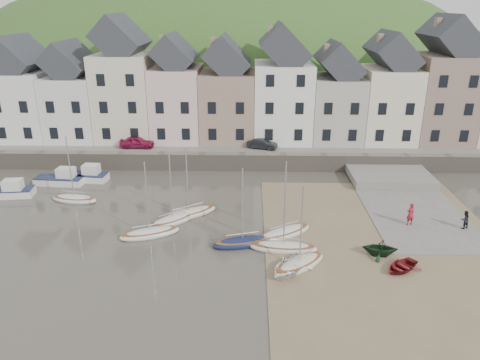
{
  "coord_description": "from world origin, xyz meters",
  "views": [
    {
      "loc": [
        0.91,
        -30.06,
        16.92
      ],
      "look_at": [
        0.0,
        6.0,
        3.0
      ],
      "focal_mm": 34.42,
      "sensor_mm": 36.0,
      "label": 1
    }
  ],
  "objects_px": {
    "sailboat_0": "(74,199)",
    "car_right": "(262,144)",
    "rowboat_green": "(380,248)",
    "rowboat_red": "(401,266)",
    "rowboat_white": "(289,267)",
    "person_red": "(410,214)",
    "person_dark": "(465,220)",
    "car_left": "(137,142)"
  },
  "relations": [
    {
      "from": "person_red",
      "to": "person_dark",
      "type": "height_order",
      "value": "person_red"
    },
    {
      "from": "car_right",
      "to": "sailboat_0",
      "type": "bearing_deg",
      "value": 142.48
    },
    {
      "from": "rowboat_white",
      "to": "person_red",
      "type": "height_order",
      "value": "person_red"
    },
    {
      "from": "rowboat_white",
      "to": "rowboat_green",
      "type": "xyz_separation_m",
      "value": [
        6.62,
        2.28,
        0.29
      ]
    },
    {
      "from": "rowboat_red",
      "to": "person_red",
      "type": "relative_size",
      "value": 1.44
    },
    {
      "from": "rowboat_white",
      "to": "rowboat_green",
      "type": "bearing_deg",
      "value": 55.37
    },
    {
      "from": "rowboat_red",
      "to": "person_red",
      "type": "height_order",
      "value": "person_red"
    },
    {
      "from": "rowboat_green",
      "to": "person_dark",
      "type": "height_order",
      "value": "person_dark"
    },
    {
      "from": "person_dark",
      "to": "car_left",
      "type": "relative_size",
      "value": 0.4
    },
    {
      "from": "sailboat_0",
      "to": "rowboat_white",
      "type": "xyz_separation_m",
      "value": [
        18.66,
        -11.39,
        0.15
      ]
    },
    {
      "from": "rowboat_green",
      "to": "rowboat_red",
      "type": "xyz_separation_m",
      "value": [
        0.99,
        -1.87,
        -0.36
      ]
    },
    {
      "from": "car_left",
      "to": "sailboat_0",
      "type": "bearing_deg",
      "value": 164.25
    },
    {
      "from": "rowboat_red",
      "to": "person_dark",
      "type": "distance_m",
      "value": 9.23
    },
    {
      "from": "person_red",
      "to": "car_right",
      "type": "bearing_deg",
      "value": -73.04
    },
    {
      "from": "car_right",
      "to": "person_red",
      "type": "bearing_deg",
      "value": -124.74
    },
    {
      "from": "sailboat_0",
      "to": "person_dark",
      "type": "relative_size",
      "value": 4.15
    },
    {
      "from": "rowboat_red",
      "to": "person_dark",
      "type": "relative_size",
      "value": 1.79
    },
    {
      "from": "person_red",
      "to": "person_dark",
      "type": "distance_m",
      "value": 4.16
    },
    {
      "from": "person_dark",
      "to": "car_left",
      "type": "xyz_separation_m",
      "value": [
        -29.86,
        16.29,
        1.37
      ]
    },
    {
      "from": "rowboat_white",
      "to": "sailboat_0",
      "type": "bearing_deg",
      "value": -175.04
    },
    {
      "from": "sailboat_0",
      "to": "rowboat_green",
      "type": "relative_size",
      "value": 2.58
    },
    {
      "from": "sailboat_0",
      "to": "car_right",
      "type": "height_order",
      "value": "sailboat_0"
    },
    {
      "from": "rowboat_green",
      "to": "person_red",
      "type": "relative_size",
      "value": 1.29
    },
    {
      "from": "rowboat_green",
      "to": "car_left",
      "type": "height_order",
      "value": "car_left"
    },
    {
      "from": "sailboat_0",
      "to": "car_right",
      "type": "xyz_separation_m",
      "value": [
        17.31,
        11.52,
        1.89
      ]
    },
    {
      "from": "person_dark",
      "to": "car_right",
      "type": "bearing_deg",
      "value": -66.89
    },
    {
      "from": "car_right",
      "to": "rowboat_red",
      "type": "bearing_deg",
      "value": -139.49
    },
    {
      "from": "rowboat_green",
      "to": "person_red",
      "type": "distance_m",
      "value": 6.12
    },
    {
      "from": "sailboat_0",
      "to": "rowboat_red",
      "type": "bearing_deg",
      "value": -22.7
    },
    {
      "from": "car_left",
      "to": "rowboat_green",
      "type": "bearing_deg",
      "value": -133.34
    },
    {
      "from": "rowboat_white",
      "to": "car_right",
      "type": "xyz_separation_m",
      "value": [
        -1.35,
        22.92,
        1.74
      ]
    },
    {
      "from": "rowboat_white",
      "to": "car_left",
      "type": "xyz_separation_m",
      "value": [
        -15.47,
        22.92,
        1.84
      ]
    },
    {
      "from": "person_dark",
      "to": "car_right",
      "type": "distance_m",
      "value": 22.69
    },
    {
      "from": "rowboat_green",
      "to": "person_red",
      "type": "bearing_deg",
      "value": 150.77
    },
    {
      "from": "rowboat_white",
      "to": "person_red",
      "type": "relative_size",
      "value": 1.82
    },
    {
      "from": "person_dark",
      "to": "car_left",
      "type": "height_order",
      "value": "car_left"
    },
    {
      "from": "rowboat_green",
      "to": "rowboat_red",
      "type": "bearing_deg",
      "value": 35.29
    },
    {
      "from": "rowboat_white",
      "to": "person_dark",
      "type": "xyz_separation_m",
      "value": [
        14.4,
        6.63,
        0.47
      ]
    },
    {
      "from": "car_left",
      "to": "rowboat_white",
      "type": "bearing_deg",
      "value": -146.26
    },
    {
      "from": "sailboat_0",
      "to": "rowboat_green",
      "type": "bearing_deg",
      "value": -19.83
    },
    {
      "from": "rowboat_green",
      "to": "car_right",
      "type": "height_order",
      "value": "car_right"
    },
    {
      "from": "rowboat_red",
      "to": "person_dark",
      "type": "height_order",
      "value": "person_dark"
    }
  ]
}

